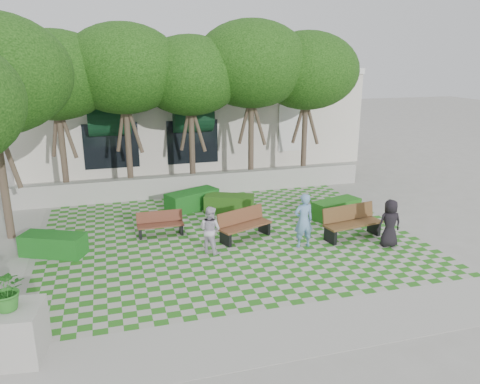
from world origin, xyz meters
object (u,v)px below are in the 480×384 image
object	(u,v)px
bench_east	(352,223)
hedge_west	(53,245)
bench_mid	(244,225)
person_white	(210,230)
planter_front	(12,323)
person_dark	(390,223)
hedge_east	(336,209)
person_blue	(303,221)
hedge_midright	(229,203)
hedge_midleft	(192,200)
bench_west	(160,224)

from	to	relation	value
bench_east	hedge_west	bearing A→B (deg)	163.06
bench_mid	person_white	size ratio (longest dim) A/B	1.32
planter_front	person_dark	bearing A→B (deg)	15.71
hedge_east	person_blue	size ratio (longest dim) A/B	1.08
hedge_east	hedge_midright	world-z (taller)	hedge_east
hedge_midleft	planter_front	distance (m)	9.79
hedge_midleft	person_blue	xyz separation A→B (m)	(2.67, -4.70, 0.51)
person_blue	bench_west	bearing A→B (deg)	-29.46
hedge_east	person_dark	size ratio (longest dim) A/B	1.23
bench_mid	bench_west	size ratio (longest dim) A/B	1.26
hedge_west	person_dark	distance (m)	10.41
bench_west	person_white	bearing A→B (deg)	-54.70
planter_front	person_dark	size ratio (longest dim) A/B	1.27
person_white	planter_front	bearing A→B (deg)	86.97
hedge_midleft	hedge_west	distance (m)	5.80
hedge_midright	hedge_west	size ratio (longest dim) A/B	0.98
bench_mid	person_dark	bearing A→B (deg)	-46.62
hedge_west	person_white	xyz separation A→B (m)	(4.62, -1.13, 0.41)
hedge_midleft	hedge_west	size ratio (longest dim) A/B	1.09
bench_mid	bench_west	world-z (taller)	bench_mid
hedge_midright	hedge_midleft	distance (m)	1.49
bench_mid	hedge_east	distance (m)	4.05
bench_east	planter_front	distance (m)	10.43
hedge_midright	hedge_midleft	size ratio (longest dim) A/B	0.90
hedge_midleft	bench_east	bearing A→B (deg)	-44.20
bench_east	bench_mid	world-z (taller)	bench_east
hedge_west	planter_front	world-z (taller)	planter_front
hedge_west	person_dark	bearing A→B (deg)	-12.30
bench_east	person_white	world-z (taller)	person_white
bench_east	hedge_midright	world-z (taller)	bench_east
bench_east	bench_mid	size ratio (longest dim) A/B	1.08
bench_east	hedge_midright	distance (m)	4.93
hedge_west	hedge_midleft	bearing A→B (deg)	33.27
planter_front	bench_east	bearing A→B (deg)	22.10
hedge_midright	hedge_west	distance (m)	6.67
hedge_east	planter_front	size ratio (longest dim) A/B	0.97
hedge_midright	person_white	xyz separation A→B (m)	(-1.56, -3.63, 0.41)
hedge_west	planter_front	bearing A→B (deg)	-93.03
hedge_midright	hedge_midleft	bearing A→B (deg)	153.01
hedge_midleft	planter_front	world-z (taller)	planter_front
person_dark	person_white	world-z (taller)	person_dark
hedge_east	hedge_midleft	distance (m)	5.56
hedge_midleft	hedge_west	bearing A→B (deg)	-146.73
bench_west	hedge_east	size ratio (longest dim) A/B	0.81
bench_west	hedge_west	distance (m)	3.39
bench_mid	person_white	bearing A→B (deg)	-171.43
bench_west	person_white	size ratio (longest dim) A/B	1.04
hedge_midleft	person_blue	distance (m)	5.43
bench_mid	planter_front	size ratio (longest dim) A/B	1.00
bench_mid	person_white	distance (m)	1.56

